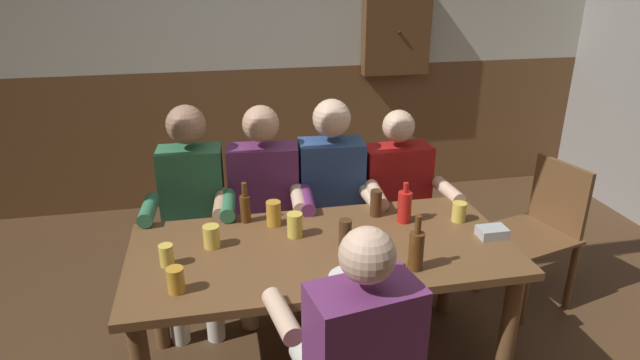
{
  "coord_description": "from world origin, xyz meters",
  "views": [
    {
      "loc": [
        -0.46,
        -2.11,
        1.99
      ],
      "look_at": [
        0.0,
        0.15,
        1.04
      ],
      "focal_mm": 30.16,
      "sensor_mm": 36.0,
      "label": 1
    }
  ],
  "objects_px": {
    "chair_empty_near_left": "(540,228)",
    "bottle_1": "(416,249)",
    "pint_glass_3": "(376,203)",
    "pint_glass_5": "(459,212)",
    "plate_0": "(352,278)",
    "bottle_0": "(245,207)",
    "person_2": "(333,193)",
    "bottle_2": "(405,206)",
    "pint_glass_6": "(345,233)",
    "condiment_caddy": "(492,232)",
    "dining_table": "(322,265)",
    "person_3": "(399,196)",
    "table_candle": "(389,261)",
    "person_1": "(264,201)",
    "pint_glass_0": "(212,236)",
    "person_4": "(354,348)",
    "person_0": "(192,207)",
    "wall_dart_cabinet": "(397,31)",
    "pint_glass_2": "(167,255)",
    "pint_glass_1": "(176,280)",
    "pint_glass_4": "(274,213)"
  },
  "relations": [
    {
      "from": "chair_empty_near_left",
      "to": "bottle_1",
      "type": "xyz_separation_m",
      "value": [
        -1.07,
        -0.65,
        0.34
      ]
    },
    {
      "from": "bottle_0",
      "to": "plate_0",
      "type": "bearing_deg",
      "value": -57.93
    },
    {
      "from": "person_0",
      "to": "table_candle",
      "type": "relative_size",
      "value": 15.76
    },
    {
      "from": "table_candle",
      "to": "bottle_1",
      "type": "distance_m",
      "value": 0.13
    },
    {
      "from": "pint_glass_6",
      "to": "wall_dart_cabinet",
      "type": "distance_m",
      "value": 2.45
    },
    {
      "from": "dining_table",
      "to": "person_0",
      "type": "relative_size",
      "value": 1.44
    },
    {
      "from": "person_0",
      "to": "bottle_1",
      "type": "height_order",
      "value": "person_0"
    },
    {
      "from": "plate_0",
      "to": "pint_glass_3",
      "type": "xyz_separation_m",
      "value": [
        0.28,
        0.58,
        0.07
      ]
    },
    {
      "from": "chair_empty_near_left",
      "to": "pint_glass_5",
      "type": "relative_size",
      "value": 8.62
    },
    {
      "from": "pint_glass_3",
      "to": "wall_dart_cabinet",
      "type": "height_order",
      "value": "wall_dart_cabinet"
    },
    {
      "from": "condiment_caddy",
      "to": "person_3",
      "type": "bearing_deg",
      "value": 107.22
    },
    {
      "from": "pint_glass_2",
      "to": "bottle_2",
      "type": "bearing_deg",
      "value": 9.6
    },
    {
      "from": "person_3",
      "to": "plate_0",
      "type": "distance_m",
      "value": 1.11
    },
    {
      "from": "person_1",
      "to": "pint_glass_5",
      "type": "relative_size",
      "value": 12.11
    },
    {
      "from": "person_1",
      "to": "pint_glass_0",
      "type": "bearing_deg",
      "value": 65.97
    },
    {
      "from": "person_0",
      "to": "person_3",
      "type": "distance_m",
      "value": 1.24
    },
    {
      "from": "pint_glass_1",
      "to": "pint_glass_5",
      "type": "height_order",
      "value": "pint_glass_1"
    },
    {
      "from": "pint_glass_6",
      "to": "condiment_caddy",
      "type": "bearing_deg",
      "value": -4.7
    },
    {
      "from": "plate_0",
      "to": "pint_glass_3",
      "type": "relative_size",
      "value": 1.39
    },
    {
      "from": "person_4",
      "to": "table_candle",
      "type": "xyz_separation_m",
      "value": [
        0.26,
        0.4,
        0.11
      ]
    },
    {
      "from": "chair_empty_near_left",
      "to": "pint_glass_3",
      "type": "bearing_deg",
      "value": 80.66
    },
    {
      "from": "dining_table",
      "to": "table_candle",
      "type": "relative_size",
      "value": 22.75
    },
    {
      "from": "condiment_caddy",
      "to": "plate_0",
      "type": "height_order",
      "value": "condiment_caddy"
    },
    {
      "from": "table_candle",
      "to": "pint_glass_3",
      "type": "relative_size",
      "value": 0.55
    },
    {
      "from": "person_1",
      "to": "dining_table",
      "type": "bearing_deg",
      "value": 112.78
    },
    {
      "from": "chair_empty_near_left",
      "to": "pint_glass_0",
      "type": "relative_size",
      "value": 8.11
    },
    {
      "from": "table_candle",
      "to": "bottle_1",
      "type": "bearing_deg",
      "value": -10.2
    },
    {
      "from": "dining_table",
      "to": "person_1",
      "type": "height_order",
      "value": "person_1"
    },
    {
      "from": "dining_table",
      "to": "person_3",
      "type": "xyz_separation_m",
      "value": [
        0.62,
        0.65,
        0.02
      ]
    },
    {
      "from": "pint_glass_2",
      "to": "chair_empty_near_left",
      "type": "bearing_deg",
      "value": 10.58
    },
    {
      "from": "person_3",
      "to": "wall_dart_cabinet",
      "type": "bearing_deg",
      "value": -109.36
    },
    {
      "from": "person_1",
      "to": "pint_glass_0",
      "type": "relative_size",
      "value": 11.41
    },
    {
      "from": "bottle_0",
      "to": "bottle_1",
      "type": "bearing_deg",
      "value": -41.23
    },
    {
      "from": "dining_table",
      "to": "person_4",
      "type": "height_order",
      "value": "person_4"
    },
    {
      "from": "dining_table",
      "to": "pint_glass_1",
      "type": "relative_size",
      "value": 16.49
    },
    {
      "from": "person_2",
      "to": "chair_empty_near_left",
      "type": "distance_m",
      "value": 1.28
    },
    {
      "from": "chair_empty_near_left",
      "to": "dining_table",
      "type": "bearing_deg",
      "value": 90.0
    },
    {
      "from": "bottle_0",
      "to": "pint_glass_5",
      "type": "xyz_separation_m",
      "value": [
        1.09,
        -0.21,
        -0.03
      ]
    },
    {
      "from": "pint_glass_3",
      "to": "plate_0",
      "type": "bearing_deg",
      "value": -116.0
    },
    {
      "from": "pint_glass_4",
      "to": "person_3",
      "type": "bearing_deg",
      "value": 24.84
    },
    {
      "from": "bottle_0",
      "to": "pint_glass_3",
      "type": "distance_m",
      "value": 0.69
    },
    {
      "from": "pint_glass_1",
      "to": "pint_glass_6",
      "type": "height_order",
      "value": "pint_glass_6"
    },
    {
      "from": "chair_empty_near_left",
      "to": "bottle_2",
      "type": "height_order",
      "value": "bottle_2"
    },
    {
      "from": "person_4",
      "to": "plate_0",
      "type": "xyz_separation_m",
      "value": [
        0.08,
        0.35,
        0.08
      ]
    },
    {
      "from": "bottle_2",
      "to": "pint_glass_5",
      "type": "xyz_separation_m",
      "value": [
        0.28,
        -0.05,
        -0.04
      ]
    },
    {
      "from": "plate_0",
      "to": "bottle_0",
      "type": "distance_m",
      "value": 0.76
    },
    {
      "from": "person_4",
      "to": "pint_glass_1",
      "type": "xyz_separation_m",
      "value": [
        -0.65,
        0.4,
        0.12
      ]
    },
    {
      "from": "person_2",
      "to": "bottle_1",
      "type": "bearing_deg",
      "value": 104.18
    },
    {
      "from": "pint_glass_3",
      "to": "pint_glass_6",
      "type": "bearing_deg",
      "value": -130.09
    },
    {
      "from": "person_2",
      "to": "chair_empty_near_left",
      "type": "relative_size",
      "value": 1.42
    }
  ]
}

